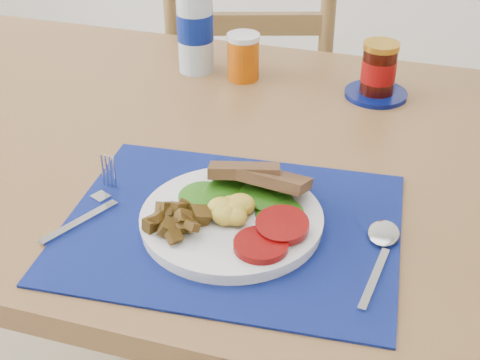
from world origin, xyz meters
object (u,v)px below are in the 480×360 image
Objects in this scene: water_bottle at (195,18)px; jam_on_saucer at (378,73)px; chair_far at (248,63)px; breakfast_plate at (227,216)px; juice_glass at (243,58)px.

water_bottle reaches higher than jam_on_saucer.
chair_far is 9.90× the size of jam_on_saucer.
breakfast_plate is 0.50m from juice_glass.
water_bottle is at bearing 173.18° from juice_glass.
jam_on_saucer reaches higher than breakfast_plate.
chair_far is 0.49m from juice_glass.
water_bottle is at bearing 108.56° from breakfast_plate.
chair_far is 0.97m from breakfast_plate.
breakfast_plate is at bearing 87.05° from chair_far.
jam_on_saucer is (0.37, -0.02, -0.06)m from water_bottle.
chair_far is at bearing 131.26° from jam_on_saucer.
chair_far reaches higher than juice_glass.
water_bottle reaches higher than juice_glass.
jam_on_saucer is at bearing 67.49° from breakfast_plate.
chair_far is at bearing 98.54° from breakfast_plate.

